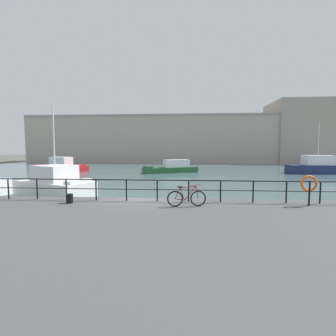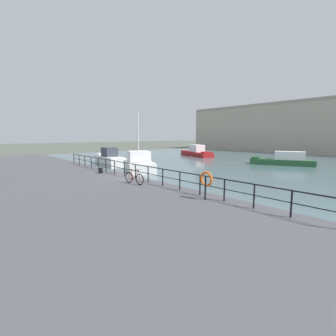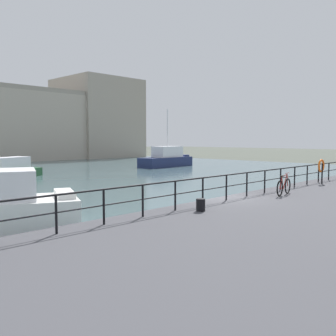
# 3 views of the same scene
# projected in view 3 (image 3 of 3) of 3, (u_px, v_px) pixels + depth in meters

# --- Properties ---
(ground_plane) EXTENTS (240.00, 240.00, 0.00)m
(ground_plane) POSITION_uv_depth(u_px,v_px,m) (219.00, 219.00, 16.63)
(ground_plane) COLOR #4C5147
(moored_white_yacht) EXTENTS (7.66, 2.88, 7.30)m
(moored_white_yacht) POSITION_uv_depth(u_px,v_px,m) (166.00, 159.00, 48.14)
(moored_white_yacht) COLOR navy
(moored_white_yacht) RESTS_ON water_basin
(moored_green_narrowboat) EXTENTS (6.44, 4.95, 6.75)m
(moored_green_narrowboat) POSITION_uv_depth(u_px,v_px,m) (1.00, 206.00, 14.80)
(moored_green_narrowboat) COLOR white
(moored_green_narrowboat) RESTS_ON water_basin
(moored_red_daysailer) EXTENTS (8.28, 5.34, 1.89)m
(moored_red_daysailer) POSITION_uv_depth(u_px,v_px,m) (4.00, 171.00, 33.25)
(moored_red_daysailer) COLOR #23512D
(moored_red_daysailer) RESTS_ON water_basin
(quay_railing) EXTENTS (24.91, 0.07, 1.08)m
(quay_railing) POSITION_uv_depth(u_px,v_px,m) (247.00, 180.00, 16.70)
(quay_railing) COLOR black
(quay_railing) RESTS_ON quay_promenade
(parked_bicycle) EXTENTS (1.76, 0.32, 0.98)m
(parked_bicycle) POSITION_uv_depth(u_px,v_px,m) (284.00, 187.00, 17.06)
(parked_bicycle) COLOR black
(parked_bicycle) RESTS_ON quay_promenade
(mooring_bollard) EXTENTS (0.32, 0.32, 0.44)m
(mooring_bollard) POSITION_uv_depth(u_px,v_px,m) (201.00, 205.00, 13.27)
(mooring_bollard) COLOR black
(mooring_bollard) RESTS_ON quay_promenade
(life_ring_stand) EXTENTS (0.75, 0.16, 1.40)m
(life_ring_stand) POSITION_uv_depth(u_px,v_px,m) (321.00, 167.00, 21.40)
(life_ring_stand) COLOR black
(life_ring_stand) RESTS_ON quay_promenade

